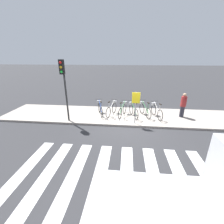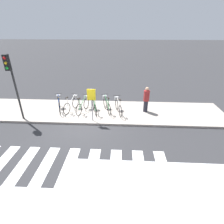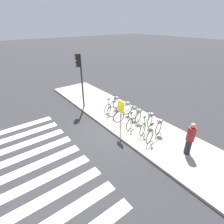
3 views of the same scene
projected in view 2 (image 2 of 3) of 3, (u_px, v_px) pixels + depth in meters
name	position (u px, v px, depth m)	size (l,w,h in m)	color
ground_plane	(84.00, 125.00, 9.45)	(120.00, 120.00, 0.00)	#2D2D30
sidewalk	(89.00, 111.00, 10.81)	(16.34, 3.11, 0.12)	#9E9389
parked_bicycle_0	(59.00, 103.00, 10.64)	(0.67, 1.57, 1.02)	black
parked_bicycle_1	(72.00, 104.00, 10.62)	(0.64, 1.58, 1.02)	black
parked_bicycle_2	(83.00, 104.00, 10.50)	(0.59, 1.60, 1.02)	black
parked_bicycle_3	(94.00, 105.00, 10.42)	(0.62, 1.59, 1.02)	black
parked_bicycle_4	(107.00, 104.00, 10.56)	(0.68, 1.57, 1.02)	black
parked_bicycle_5	(118.00, 106.00, 10.35)	(0.56, 1.61, 1.02)	black
pedestrian	(146.00, 99.00, 10.32)	(0.34, 0.34, 1.54)	#23232D
traffic_light	(11.00, 75.00, 8.65)	(0.24, 0.40, 3.50)	#2D2D2D
sign_post	(92.00, 100.00, 9.07)	(0.44, 0.07, 1.83)	#99999E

